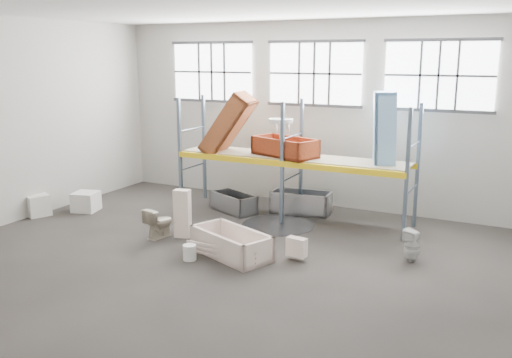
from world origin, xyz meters
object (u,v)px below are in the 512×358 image
Objects in this scene: toilet_white at (412,246)px; toilet_beige at (159,222)px; blue_tub_upright at (384,129)px; bucket at (190,252)px; steel_tub_left at (234,202)px; steel_tub_right at (301,202)px; bathtub_beige at (231,243)px; carton_near at (37,205)px; cistern_tall at (182,214)px; rust_tub_flat at (285,147)px.

toilet_beige is at bearing -64.18° from toilet_white.
bucket is at bearing -126.05° from blue_tub_upright.
steel_tub_left is 1.79m from steel_tub_right.
steel_tub_right is at bearing 111.07° from bathtub_beige.
carton_near is at bearing -149.15° from steel_tub_left.
toilet_beige is at bearing -144.50° from blue_tub_upright.
carton_near is (-8.24, -3.05, -2.12)m from blue_tub_upright.
cistern_tall is at bearing -66.15° from toilet_white.
carton_near is at bearing -160.77° from bathtub_beige.
bathtub_beige is at bearing 44.35° from bucket.
rust_tub_flat is at bearing -101.10° from toilet_white.
toilet_beige is 1.02× the size of toilet_white.
toilet_white is at bearing 6.36° from carton_near.
blue_tub_upright is (2.25, 3.33, 2.13)m from bathtub_beige.
toilet_white is 4.07m from steel_tub_right.
bathtub_beige is at bearing -2.76° from carton_near.
blue_tub_upright reaches higher than toilet_white.
blue_tub_upright is at bearing 5.90° from rust_tub_flat.
blue_tub_upright reaches higher than carton_near.
blue_tub_upright reaches higher than bathtub_beige.
blue_tub_upright is at bearing -134.80° from toilet_white.
toilet_white reaches higher than carton_near.
steel_tub_left is at bearing -92.79° from toilet_white.
blue_tub_upright is at bearing 20.29° from carton_near.
blue_tub_upright is (3.83, 2.79, 1.84)m from cistern_tall.
bathtub_beige is 3.64m from steel_tub_right.
toilet_white is (5.47, 1.07, -0.01)m from toilet_beige.
cistern_tall is at bearing -143.87° from blue_tub_upright.
toilet_beige reaches higher than carton_near.
cistern_tall is at bearing -176.85° from bathtub_beige.
toilet_beige is at bearing -99.96° from steel_tub_left.
steel_tub_left is at bearing 76.47° from cistern_tall.
toilet_beige is 3.68m from rust_tub_flat.
carton_near is at bearing 10.02° from toilet_beige.
steel_tub_left is at bearing 30.85° from carton_near.
cistern_tall is 3.52m from steel_tub_right.
rust_tub_flat is at bearing 25.69° from carton_near.
bucket is (-4.05, -1.95, -0.18)m from toilet_white.
blue_tub_upright is 9.03m from carton_near.
carton_near is (-5.36, 0.90, 0.12)m from bucket.
bathtub_beige is at bearing -61.54° from steel_tub_left.
steel_tub_left is (0.47, 2.65, -0.11)m from toilet_beige.
toilet_beige reaches higher than toilet_white.
rust_tub_flat reaches higher than bathtub_beige.
cistern_tall reaches higher than toilet_white.
toilet_beige is 0.42× the size of rust_tub_flat.
steel_tub_left is (-5.00, 1.58, -0.10)m from toilet_white.
toilet_beige reaches higher than steel_tub_left.
toilet_beige is 5.57m from toilet_white.
bathtub_beige is 3.67m from toilet_white.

